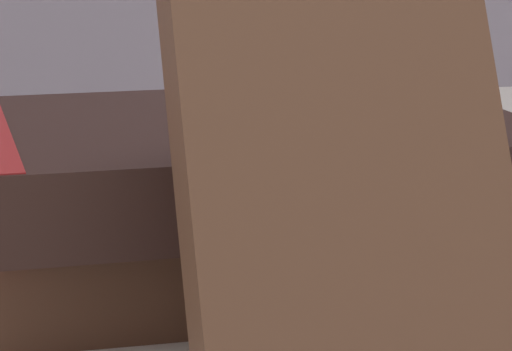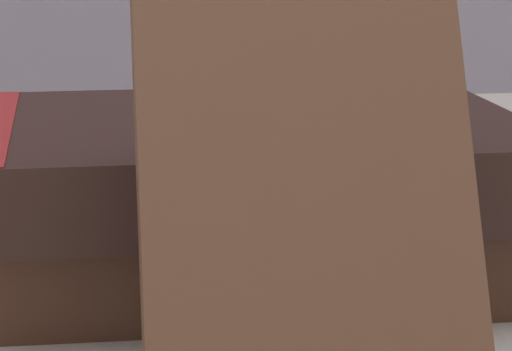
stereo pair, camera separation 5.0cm
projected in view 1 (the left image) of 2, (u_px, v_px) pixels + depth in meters
ground_plane at (179, 313)px, 0.46m from camera, size 3.00×3.00×0.00m
book_flat_bottom at (217, 229)px, 0.51m from camera, size 0.23×0.17×0.04m
book_flat_top at (237, 157)px, 0.49m from camera, size 0.22×0.17×0.03m
book_leaning_front at (342, 178)px, 0.37m from camera, size 0.10×0.10×0.15m
pocket_watch at (333, 111)px, 0.49m from camera, size 0.05×0.05×0.01m
reading_glasses at (112, 196)px, 0.64m from camera, size 0.11×0.06×0.00m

